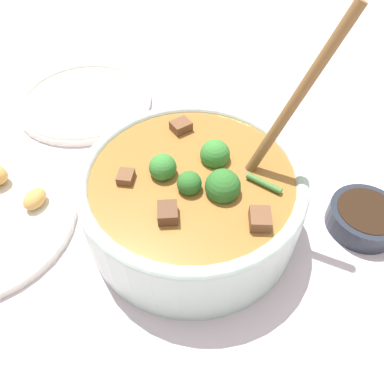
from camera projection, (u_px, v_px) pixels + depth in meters
The scene contains 4 objects.
ground_plane at pixel (192, 223), 0.51m from camera, with size 4.00×4.00×0.00m, color silver.
stew_bowl at pixel (192, 195), 0.47m from camera, with size 0.27×0.27×0.29m.
condiment_bowl at pixel (364, 217), 0.50m from camera, with size 0.10×0.10×0.03m.
empty_plate at pixel (85, 100), 0.69m from camera, with size 0.24×0.24×0.02m.
Camera 1 is at (-0.27, -0.14, 0.41)m, focal length 35.00 mm.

